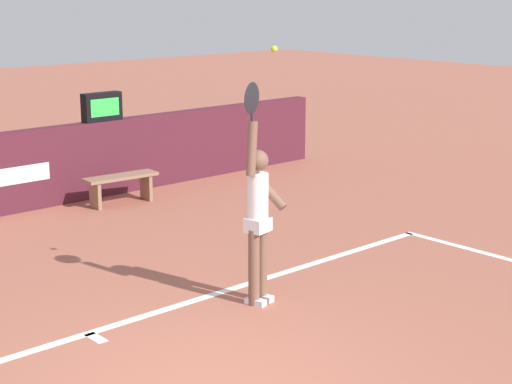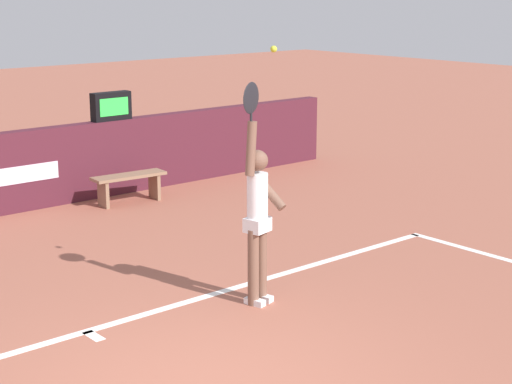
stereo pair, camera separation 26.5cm
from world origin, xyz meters
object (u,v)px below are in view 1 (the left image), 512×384
Objects in this scene: speed_display at (102,107)px; courtside_bench_near at (121,183)px; tennis_ball at (274,49)px; tennis_player at (258,213)px.

speed_display is 0.55× the size of courtside_bench_near.
courtside_bench_near is (1.18, 4.91, -2.49)m from tennis_ball.
speed_display is at bearing 76.77° from tennis_ball.
speed_display is 9.77× the size of tennis_ball.
tennis_ball is 5.63m from courtside_bench_near.
tennis_ball is (-1.32, -5.62, 1.32)m from speed_display.
tennis_ball is at bearing -103.23° from speed_display.
tennis_player is 5.01m from courtside_bench_near.
tennis_player is 1.99× the size of courtside_bench_near.
courtside_bench_near is (1.30, 4.79, -0.69)m from tennis_player.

